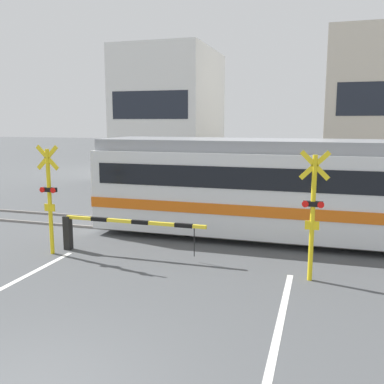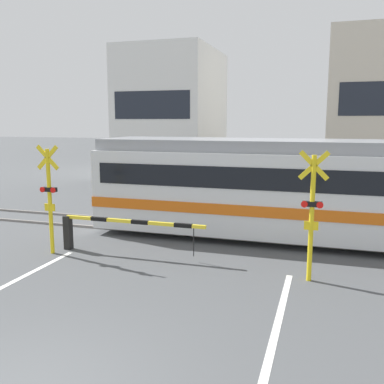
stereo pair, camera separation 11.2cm
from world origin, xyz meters
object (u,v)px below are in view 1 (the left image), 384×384
commuter_train (353,189)px  crossing_barrier_near (105,227)px  crossing_barrier_far (278,197)px  crossing_signal_right (313,210)px  pedestrian (244,178)px  crossing_signal_left (49,195)px

commuter_train → crossing_barrier_near: size_ratio=3.78×
crossing_barrier_far → crossing_signal_right: (1.40, -6.72, 0.92)m
crossing_signal_right → pedestrian: (-3.40, 10.32, -0.70)m
crossing_barrier_far → crossing_signal_right: size_ratio=1.40×
commuter_train → pedestrian: size_ratio=9.48×
crossing_signal_left → crossing_barrier_far: bearing=50.4°
crossing_barrier_far → crossing_signal_right: 6.92m
commuter_train → crossing_signal_left: size_ratio=5.27×
crossing_barrier_far → crossing_signal_left: 8.77m
crossing_signal_right → pedestrian: crossing_signal_right is taller
crossing_barrier_near → crossing_signal_right: size_ratio=1.40×
crossing_barrier_near → crossing_barrier_far: (4.16, 6.23, 0.00)m
crossing_barrier_near → crossing_signal_left: size_ratio=1.40×
crossing_barrier_near → pedestrian: size_ratio=2.51×
commuter_train → crossing_signal_left: (-8.04, -3.58, 0.01)m
pedestrian → crossing_signal_right: bearing=-71.8°
crossing_signal_left → pedestrian: crossing_signal_left is taller
pedestrian → crossing_barrier_near: bearing=-102.4°
crossing_signal_left → pedestrian: size_ratio=1.80×
commuter_train → crossing_barrier_far: (-2.48, 3.14, -0.91)m
pedestrian → crossing_signal_left: bearing=-109.1°
crossing_barrier_near → crossing_signal_right: crossing_signal_right is taller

